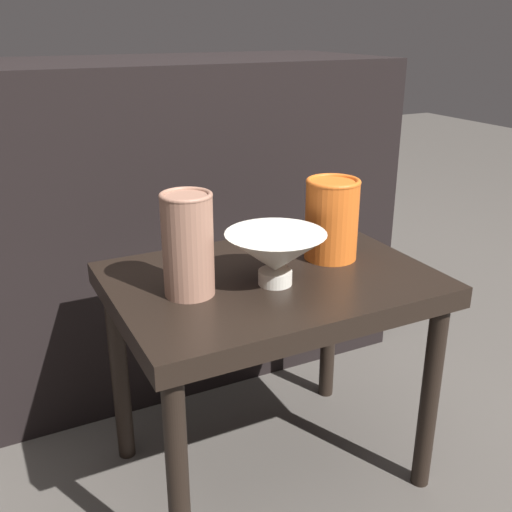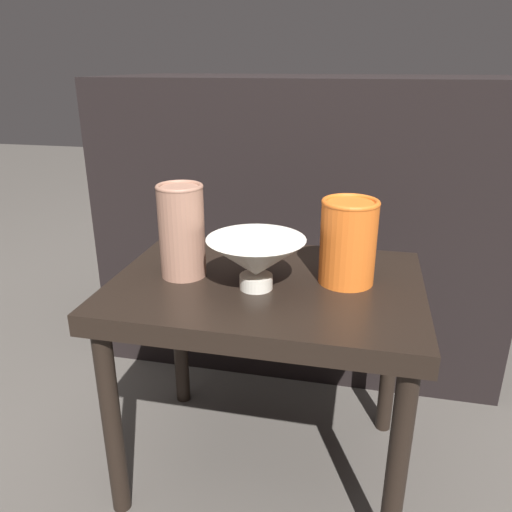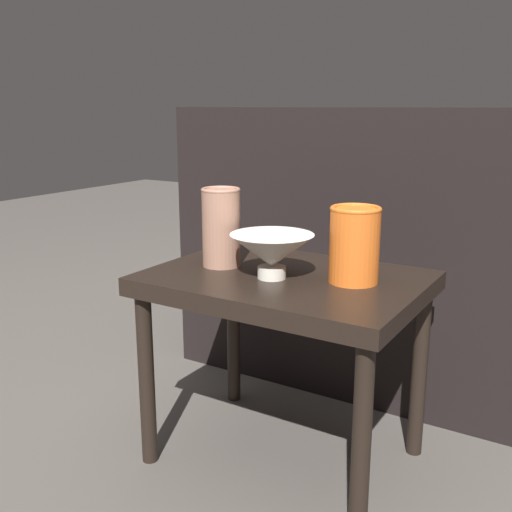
# 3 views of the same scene
# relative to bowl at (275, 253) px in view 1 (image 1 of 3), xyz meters

# --- Properties ---
(ground_plane) EXTENTS (8.00, 8.00, 0.00)m
(ground_plane) POSITION_rel_bowl_xyz_m (0.01, 0.04, -0.51)
(ground_plane) COLOR #4C4742
(table) EXTENTS (0.59, 0.43, 0.45)m
(table) POSITION_rel_bowl_xyz_m (0.01, 0.04, -0.12)
(table) COLOR black
(table) RESTS_ON ground_plane
(couch_backdrop) EXTENTS (1.11, 0.50, 0.81)m
(couch_backdrop) POSITION_rel_bowl_xyz_m (0.01, 0.61, -0.11)
(couch_backdrop) COLOR black
(couch_backdrop) RESTS_ON ground_plane
(bowl) EXTENTS (0.18, 0.18, 0.10)m
(bowl) POSITION_rel_bowl_xyz_m (0.00, 0.00, 0.00)
(bowl) COLOR silver
(bowl) RESTS_ON table
(vase_textured_left) EXTENTS (0.09, 0.09, 0.18)m
(vase_textured_left) POSITION_rel_bowl_xyz_m (-0.15, 0.03, 0.03)
(vase_textured_left) COLOR #996B56
(vase_textured_left) RESTS_ON table
(vase_colorful_right) EXTENTS (0.11, 0.11, 0.16)m
(vase_colorful_right) POSITION_rel_bowl_xyz_m (0.16, 0.07, 0.02)
(vase_colorful_right) COLOR orange
(vase_colorful_right) RESTS_ON table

